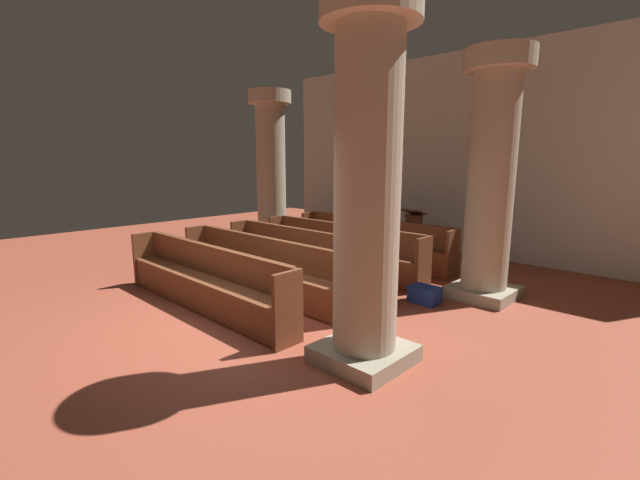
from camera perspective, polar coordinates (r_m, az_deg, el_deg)
ground_plane at (r=6.08m, az=-10.31°, el=-10.40°), size 19.20×19.20×0.00m
back_wall at (r=10.43m, az=17.93°, el=10.68°), size 10.00×0.16×4.50m
pew_row_0 at (r=9.13m, az=6.86°, el=0.10°), size 3.78×0.47×0.91m
pew_row_1 at (r=8.37m, az=2.69°, el=-0.82°), size 3.78×0.46×0.91m
pew_row_2 at (r=7.66m, az=-2.27°, el=-1.91°), size 3.78×0.46×0.91m
pew_row_3 at (r=7.02m, az=-8.20°, el=-3.19°), size 3.78×0.47×0.91m
pew_row_4 at (r=6.48m, az=-15.24°, el=-4.66°), size 3.78×0.46×0.91m
pillar_aisle_side at (r=7.04m, az=21.87°, el=8.10°), size 1.01×1.01×3.74m
pillar_far_side at (r=10.48m, az=-6.54°, el=9.44°), size 1.01×1.01×3.74m
pillar_aisle_rear at (r=4.38m, az=6.32°, el=7.60°), size 0.99×0.99×3.74m
lectern at (r=9.84m, az=12.32°, el=0.45°), size 0.48×0.45×1.08m
hymn_book at (r=9.74m, az=3.57°, el=3.40°), size 0.13×0.20×0.03m
kneeler_box_blue at (r=6.79m, az=13.76°, el=-7.08°), size 0.44×0.31×0.26m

